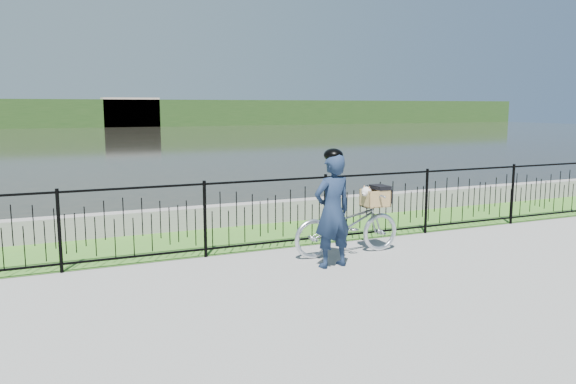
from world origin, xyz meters
name	(u,v)px	position (x,y,z in m)	size (l,w,h in m)	color
ground	(313,279)	(0.00, 0.00, 0.00)	(120.00, 120.00, 0.00)	gray
grass_strip	(247,236)	(0.00, 2.60, 0.00)	(60.00, 2.00, 0.01)	#3C7023
water	(94,140)	(0.00, 33.00, 0.00)	(120.00, 120.00, 0.00)	black
quay_wall	(229,215)	(0.00, 3.60, 0.20)	(60.00, 0.30, 0.40)	gray
fence	(268,214)	(0.00, 1.60, 0.58)	(14.00, 0.06, 1.15)	black
far_treeline	(72,113)	(0.00, 60.00, 1.50)	(120.00, 6.00, 3.00)	#254219
far_building_right	(130,112)	(6.00, 58.50, 1.60)	(6.00, 3.00, 3.20)	#B3A090
bicycle_rig	(348,224)	(1.02, 0.90, 0.47)	(1.74, 0.61, 1.05)	silver
cyclist	(332,209)	(0.49, 0.39, 0.82)	(0.62, 0.44, 1.66)	#15223B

